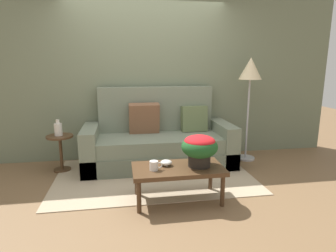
{
  "coord_description": "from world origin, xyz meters",
  "views": [
    {
      "loc": [
        -0.42,
        -3.56,
        1.53
      ],
      "look_at": [
        0.17,
        -0.02,
        0.75
      ],
      "focal_mm": 30.33,
      "sensor_mm": 36.0,
      "label": 1
    }
  ],
  "objects_px": {
    "coffee_mug": "(154,166)",
    "couch": "(159,142)",
    "potted_plant": "(200,147)",
    "coffee_table": "(178,171)",
    "table_vase": "(58,129)",
    "side_table": "(60,146)",
    "floor_lamp": "(250,75)",
    "snack_bowl": "(166,163)"
  },
  "relations": [
    {
      "from": "potted_plant",
      "to": "coffee_mug",
      "type": "bearing_deg",
      "value": -175.02
    },
    {
      "from": "table_vase",
      "to": "side_table",
      "type": "bearing_deg",
      "value": -4.12
    },
    {
      "from": "coffee_mug",
      "to": "couch",
      "type": "bearing_deg",
      "value": 80.2
    },
    {
      "from": "potted_plant",
      "to": "coffee_mug",
      "type": "xyz_separation_m",
      "value": [
        -0.52,
        -0.05,
        -0.17
      ]
    },
    {
      "from": "floor_lamp",
      "to": "potted_plant",
      "type": "height_order",
      "value": "floor_lamp"
    },
    {
      "from": "side_table",
      "to": "coffee_mug",
      "type": "height_order",
      "value": "side_table"
    },
    {
      "from": "coffee_table",
      "to": "snack_bowl",
      "type": "bearing_deg",
      "value": 152.7
    },
    {
      "from": "couch",
      "to": "coffee_mug",
      "type": "height_order",
      "value": "couch"
    },
    {
      "from": "couch",
      "to": "table_vase",
      "type": "bearing_deg",
      "value": -178.13
    },
    {
      "from": "coffee_table",
      "to": "potted_plant",
      "type": "xyz_separation_m",
      "value": [
        0.24,
        -0.01,
        0.27
      ]
    },
    {
      "from": "side_table",
      "to": "potted_plant",
      "type": "bearing_deg",
      "value": -34.66
    },
    {
      "from": "floor_lamp",
      "to": "coffee_mug",
      "type": "height_order",
      "value": "floor_lamp"
    },
    {
      "from": "coffee_table",
      "to": "snack_bowl",
      "type": "xyz_separation_m",
      "value": [
        -0.12,
        0.06,
        0.08
      ]
    },
    {
      "from": "coffee_table",
      "to": "potted_plant",
      "type": "distance_m",
      "value": 0.36
    },
    {
      "from": "couch",
      "to": "coffee_table",
      "type": "distance_m",
      "value": 1.25
    },
    {
      "from": "potted_plant",
      "to": "table_vase",
      "type": "bearing_deg",
      "value": 145.49
    },
    {
      "from": "couch",
      "to": "table_vase",
      "type": "relative_size",
      "value": 9.6
    },
    {
      "from": "potted_plant",
      "to": "side_table",
      "type": "bearing_deg",
      "value": 145.34
    },
    {
      "from": "side_table",
      "to": "potted_plant",
      "type": "relative_size",
      "value": 1.3
    },
    {
      "from": "side_table",
      "to": "couch",
      "type": "bearing_deg",
      "value": 1.92
    },
    {
      "from": "side_table",
      "to": "potted_plant",
      "type": "height_order",
      "value": "potted_plant"
    },
    {
      "from": "coffee_table",
      "to": "potted_plant",
      "type": "height_order",
      "value": "potted_plant"
    },
    {
      "from": "coffee_table",
      "to": "table_vase",
      "type": "xyz_separation_m",
      "value": [
        -1.51,
        1.2,
        0.27
      ]
    },
    {
      "from": "floor_lamp",
      "to": "potted_plant",
      "type": "distance_m",
      "value": 1.86
    },
    {
      "from": "table_vase",
      "to": "floor_lamp",
      "type": "bearing_deg",
      "value": 1.1
    },
    {
      "from": "potted_plant",
      "to": "snack_bowl",
      "type": "xyz_separation_m",
      "value": [
        -0.37,
        0.07,
        -0.18
      ]
    },
    {
      "from": "couch",
      "to": "coffee_mug",
      "type": "bearing_deg",
      "value": -99.8
    },
    {
      "from": "couch",
      "to": "side_table",
      "type": "bearing_deg",
      "value": -178.08
    },
    {
      "from": "couch",
      "to": "floor_lamp",
      "type": "distance_m",
      "value": 1.76
    },
    {
      "from": "floor_lamp",
      "to": "potted_plant",
      "type": "relative_size",
      "value": 3.99
    },
    {
      "from": "couch",
      "to": "coffee_table",
      "type": "relative_size",
      "value": 2.2
    },
    {
      "from": "coffee_table",
      "to": "potted_plant",
      "type": "relative_size",
      "value": 2.49
    },
    {
      "from": "coffee_table",
      "to": "coffee_mug",
      "type": "relative_size",
      "value": 7.31
    },
    {
      "from": "side_table",
      "to": "snack_bowl",
      "type": "relative_size",
      "value": 4.0
    },
    {
      "from": "coffee_table",
      "to": "floor_lamp",
      "type": "relative_size",
      "value": 0.62
    },
    {
      "from": "floor_lamp",
      "to": "table_vase",
      "type": "bearing_deg",
      "value": -178.9
    },
    {
      "from": "couch",
      "to": "coffee_mug",
      "type": "distance_m",
      "value": 1.32
    },
    {
      "from": "couch",
      "to": "side_table",
      "type": "distance_m",
      "value": 1.45
    },
    {
      "from": "floor_lamp",
      "to": "table_vase",
      "type": "relative_size",
      "value": 6.99
    },
    {
      "from": "couch",
      "to": "snack_bowl",
      "type": "relative_size",
      "value": 16.91
    },
    {
      "from": "side_table",
      "to": "coffee_table",
      "type": "bearing_deg",
      "value": -38.67
    },
    {
      "from": "floor_lamp",
      "to": "coffee_table",
      "type": "bearing_deg",
      "value": -137.97
    }
  ]
}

